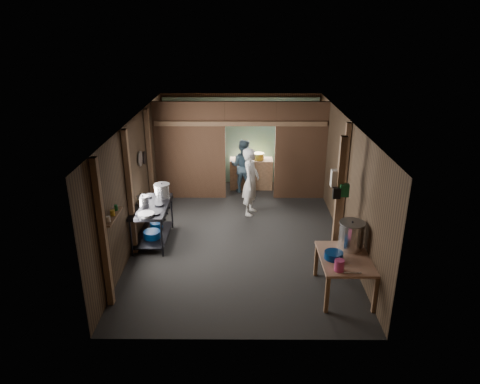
{
  "coord_description": "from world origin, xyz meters",
  "views": [
    {
      "loc": [
        0.05,
        -8.83,
        4.51
      ],
      "look_at": [
        0.0,
        -0.2,
        1.1
      ],
      "focal_mm": 32.69,
      "sensor_mm": 36.0,
      "label": 1
    }
  ],
  "objects_px": {
    "yellow_tub": "(258,156)",
    "stock_pot": "(351,236)",
    "prep_table": "(344,275)",
    "gas_range": "(153,223)",
    "pink_bucket": "(339,265)",
    "cook": "(251,182)",
    "stove_pot_large": "(162,191)"
  },
  "relations": [
    {
      "from": "prep_table",
      "to": "stock_pot",
      "type": "bearing_deg",
      "value": 65.84
    },
    {
      "from": "stove_pot_large",
      "to": "yellow_tub",
      "type": "bearing_deg",
      "value": 52.59
    },
    {
      "from": "gas_range",
      "to": "pink_bucket",
      "type": "relative_size",
      "value": 7.55
    },
    {
      "from": "pink_bucket",
      "to": "cook",
      "type": "xyz_separation_m",
      "value": [
        -1.37,
        3.83,
        0.03
      ]
    },
    {
      "from": "gas_range",
      "to": "stock_pot",
      "type": "xyz_separation_m",
      "value": [
        3.86,
        -1.58,
        0.53
      ]
    },
    {
      "from": "pink_bucket",
      "to": "yellow_tub",
      "type": "bearing_deg",
      "value": 101.35
    },
    {
      "from": "yellow_tub",
      "to": "stock_pot",
      "type": "bearing_deg",
      "value": -73.08
    },
    {
      "from": "pink_bucket",
      "to": "yellow_tub",
      "type": "height_order",
      "value": "yellow_tub"
    },
    {
      "from": "gas_range",
      "to": "stove_pot_large",
      "type": "bearing_deg",
      "value": 67.62
    },
    {
      "from": "pink_bucket",
      "to": "yellow_tub",
      "type": "distance_m",
      "value": 5.74
    },
    {
      "from": "gas_range",
      "to": "pink_bucket",
      "type": "height_order",
      "value": "pink_bucket"
    },
    {
      "from": "gas_range",
      "to": "stock_pot",
      "type": "distance_m",
      "value": 4.2
    },
    {
      "from": "stove_pot_large",
      "to": "pink_bucket",
      "type": "relative_size",
      "value": 1.81
    },
    {
      "from": "prep_table",
      "to": "pink_bucket",
      "type": "distance_m",
      "value": 0.65
    },
    {
      "from": "stove_pot_large",
      "to": "yellow_tub",
      "type": "distance_m",
      "value": 3.63
    },
    {
      "from": "gas_range",
      "to": "stove_pot_large",
      "type": "distance_m",
      "value": 0.73
    },
    {
      "from": "prep_table",
      "to": "pink_bucket",
      "type": "xyz_separation_m",
      "value": [
        -0.2,
        -0.42,
        0.45
      ]
    },
    {
      "from": "pink_bucket",
      "to": "gas_range",
      "type": "bearing_deg",
      "value": 146.34
    },
    {
      "from": "stove_pot_large",
      "to": "stock_pot",
      "type": "height_order",
      "value": "stock_pot"
    },
    {
      "from": "cook",
      "to": "yellow_tub",
      "type": "bearing_deg",
      "value": 7.47
    },
    {
      "from": "prep_table",
      "to": "pink_bucket",
      "type": "bearing_deg",
      "value": -115.85
    },
    {
      "from": "prep_table",
      "to": "yellow_tub",
      "type": "distance_m",
      "value": 5.41
    },
    {
      "from": "prep_table",
      "to": "yellow_tub",
      "type": "height_order",
      "value": "yellow_tub"
    },
    {
      "from": "stove_pot_large",
      "to": "yellow_tub",
      "type": "height_order",
      "value": "stove_pot_large"
    },
    {
      "from": "cook",
      "to": "stock_pot",
      "type": "bearing_deg",
      "value": -135.69
    },
    {
      "from": "pink_bucket",
      "to": "cook",
      "type": "distance_m",
      "value": 4.07
    },
    {
      "from": "stove_pot_large",
      "to": "yellow_tub",
      "type": "xyz_separation_m",
      "value": [
        2.21,
        2.88,
        -0.06
      ]
    },
    {
      "from": "yellow_tub",
      "to": "cook",
      "type": "distance_m",
      "value": 1.82
    },
    {
      "from": "pink_bucket",
      "to": "yellow_tub",
      "type": "relative_size",
      "value": 0.59
    },
    {
      "from": "stock_pot",
      "to": "pink_bucket",
      "type": "distance_m",
      "value": 0.85
    },
    {
      "from": "gas_range",
      "to": "prep_table",
      "type": "distance_m",
      "value": 4.17
    },
    {
      "from": "prep_table",
      "to": "cook",
      "type": "bearing_deg",
      "value": 114.8
    }
  ]
}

